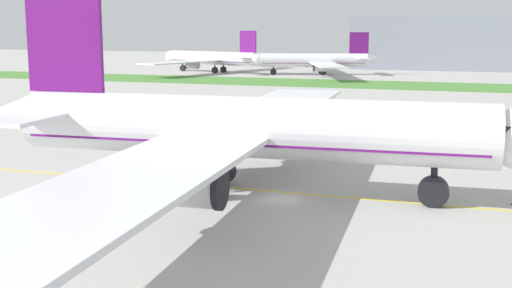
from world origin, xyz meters
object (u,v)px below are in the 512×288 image
object	(u,v)px
ground_crew_wingwalker_port	(220,181)
parked_airliner_far_centre	(316,60)
service_truck_catering_van	(295,111)
service_truck_fuel_bowser	(98,103)
parked_airliner_far_left	(214,58)
airliner_foreground	(240,129)

from	to	relation	value
ground_crew_wingwalker_port	parked_airliner_far_centre	size ratio (longest dim) A/B	0.03
service_truck_catering_van	service_truck_fuel_bowser	bearing A→B (deg)	-176.93
service_truck_fuel_bowser	service_truck_catering_van	world-z (taller)	service_truck_fuel_bowser
ground_crew_wingwalker_port	service_truck_catering_van	distance (m)	46.52
service_truck_fuel_bowser	parked_airliner_far_left	bearing A→B (deg)	100.89
service_truck_fuel_bowser	parked_airliner_far_left	size ratio (longest dim) A/B	0.07
airliner_foreground	service_truck_fuel_bowser	size ratio (longest dim) A/B	17.14
ground_crew_wingwalker_port	service_truck_fuel_bowser	world-z (taller)	service_truck_fuel_bowser
service_truck_catering_van	parked_airliner_far_centre	distance (m)	99.33
service_truck_fuel_bowser	parked_airliner_far_centre	distance (m)	100.04
parked_airliner_far_left	airliner_foreground	bearing A→B (deg)	-67.00
service_truck_fuel_bowser	parked_airliner_far_left	xyz separation A→B (m)	(-18.84, 97.91, 2.86)
ground_crew_wingwalker_port	parked_airliner_far_left	xyz separation A→B (m)	(-58.47, 142.26, 3.45)
parked_airliner_far_left	parked_airliner_far_centre	world-z (taller)	parked_airliner_far_left
parked_airliner_far_left	service_truck_catering_van	bearing A→B (deg)	-61.27
service_truck_catering_van	airliner_foreground	bearing A→B (deg)	-80.59
airliner_foreground	service_truck_catering_van	distance (m)	46.73
service_truck_catering_van	ground_crew_wingwalker_port	bearing A→B (deg)	-82.84
airliner_foreground	service_truck_fuel_bowser	distance (m)	60.64
airliner_foreground	parked_airliner_far_left	bearing A→B (deg)	113.00
service_truck_fuel_bowser	airliner_foreground	bearing A→B (deg)	-46.77
airliner_foreground	parked_airliner_far_centre	world-z (taller)	airliner_foreground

